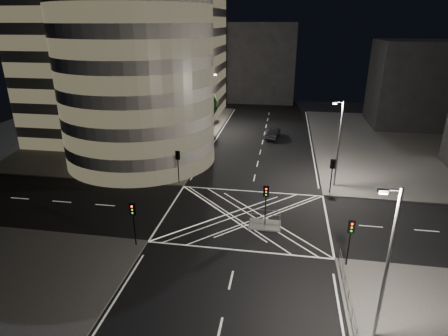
% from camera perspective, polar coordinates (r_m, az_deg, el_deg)
% --- Properties ---
extents(ground, '(120.00, 120.00, 0.00)m').
position_cam_1_polar(ground, '(37.78, 3.30, -7.37)').
color(ground, black).
rests_on(ground, ground).
extents(sidewalk_far_left, '(42.00, 42.00, 0.15)m').
position_cam_1_polar(sidewalk_far_left, '(70.44, -18.34, 5.47)').
color(sidewalk_far_left, '#4A4746').
rests_on(sidewalk_far_left, ground).
extents(central_island, '(3.00, 2.00, 0.15)m').
position_cam_1_polar(central_island, '(36.32, 6.22, -8.61)').
color(central_island, slate).
rests_on(central_island, ground).
extents(office_tower_curved, '(30.00, 29.00, 27.20)m').
position_cam_1_polar(office_tower_curved, '(57.24, -16.02, 15.13)').
color(office_tower_curved, gray).
rests_on(office_tower_curved, sidewalk_far_left).
extents(office_block_rear, '(24.00, 16.00, 22.00)m').
position_cam_1_polar(office_block_rear, '(79.39, -9.59, 16.11)').
color(office_block_rear, gray).
rests_on(office_block_rear, sidewalk_far_left).
extents(building_right_far, '(14.00, 12.00, 15.00)m').
position_cam_1_polar(building_right_far, '(77.13, 26.99, 11.35)').
color(building_right_far, black).
rests_on(building_right_far, sidewalk_far_right).
extents(building_far_end, '(18.00, 8.00, 18.00)m').
position_cam_1_polar(building_far_end, '(91.69, 4.97, 15.65)').
color(building_far_end, black).
rests_on(building_far_end, ground).
extents(tree_a, '(3.81, 3.81, 6.62)m').
position_cam_1_polar(tree_a, '(46.20, -8.41, 4.07)').
color(tree_a, black).
rests_on(tree_a, sidewalk_far_left).
extents(tree_b, '(4.10, 4.10, 6.76)m').
position_cam_1_polar(tree_b, '(51.71, -6.43, 6.03)').
color(tree_b, black).
rests_on(tree_b, sidewalk_far_left).
extents(tree_c, '(4.49, 4.49, 6.78)m').
position_cam_1_polar(tree_c, '(57.36, -4.82, 7.42)').
color(tree_c, black).
rests_on(tree_c, sidewalk_far_left).
extents(tree_d, '(5.21, 5.21, 8.28)m').
position_cam_1_polar(tree_d, '(62.81, -3.53, 9.70)').
color(tree_d, black).
rests_on(tree_d, sidewalk_far_left).
extents(tree_e, '(3.48, 3.48, 5.84)m').
position_cam_1_polar(tree_e, '(68.84, -2.39, 9.54)').
color(tree_e, black).
rests_on(tree_e, sidewalk_far_left).
extents(traffic_signal_fl, '(0.55, 0.22, 4.00)m').
position_cam_1_polar(traffic_signal_fl, '(44.25, -7.03, 1.10)').
color(traffic_signal_fl, black).
rests_on(traffic_signal_fl, sidewalk_far_left).
extents(traffic_signal_nl, '(0.55, 0.22, 4.00)m').
position_cam_1_polar(traffic_signal_nl, '(32.60, -13.64, -7.17)').
color(traffic_signal_nl, black).
rests_on(traffic_signal_nl, sidewalk_near_left).
extents(traffic_signal_fr, '(0.55, 0.22, 4.00)m').
position_cam_1_polar(traffic_signal_fr, '(42.94, 16.16, -0.27)').
color(traffic_signal_fr, black).
rests_on(traffic_signal_fr, sidewalk_far_right).
extents(traffic_signal_nr, '(0.55, 0.22, 4.00)m').
position_cam_1_polar(traffic_signal_nr, '(30.79, 18.70, -9.57)').
color(traffic_signal_nr, black).
rests_on(traffic_signal_nr, sidewalk_near_right).
extents(traffic_signal_island, '(0.55, 0.22, 4.00)m').
position_cam_1_polar(traffic_signal_island, '(34.99, 6.40, -4.59)').
color(traffic_signal_island, black).
rests_on(traffic_signal_island, central_island).
extents(street_lamp_left_near, '(1.25, 0.25, 10.00)m').
position_cam_1_polar(street_lamp_left_near, '(48.38, -6.20, 6.18)').
color(street_lamp_left_near, slate).
rests_on(street_lamp_left_near, sidewalk_far_left).
extents(street_lamp_left_far, '(1.25, 0.25, 10.00)m').
position_cam_1_polar(street_lamp_left_far, '(65.44, -2.02, 10.31)').
color(street_lamp_left_far, slate).
rests_on(street_lamp_left_far, sidewalk_far_left).
extents(street_lamp_right_far, '(1.25, 0.25, 10.00)m').
position_cam_1_polar(street_lamp_right_far, '(44.25, 17.04, 3.89)').
color(street_lamp_right_far, slate).
rests_on(street_lamp_right_far, sidewalk_far_right).
extents(street_lamp_right_near, '(1.25, 0.25, 10.00)m').
position_cam_1_polar(street_lamp_right_near, '(23.62, 23.55, -13.01)').
color(street_lamp_right_near, slate).
rests_on(street_lamp_right_near, sidewalk_near_right).
extents(railing_near_right, '(0.06, 11.70, 1.10)m').
position_cam_1_polar(railing_near_right, '(27.65, 18.70, -19.18)').
color(railing_near_right, slate).
rests_on(railing_near_right, sidewalk_near_right).
extents(railing_island_south, '(2.80, 0.06, 1.10)m').
position_cam_1_polar(railing_island_south, '(35.23, 6.17, -8.46)').
color(railing_island_south, slate).
rests_on(railing_island_south, central_island).
extents(railing_island_north, '(2.80, 0.06, 1.10)m').
position_cam_1_polar(railing_island_north, '(36.80, 6.34, -7.08)').
color(railing_island_north, slate).
rests_on(railing_island_north, central_island).
extents(sedan, '(2.46, 5.38, 1.71)m').
position_cam_1_polar(sedan, '(62.97, 7.45, 5.31)').
color(sedan, black).
rests_on(sedan, ground).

